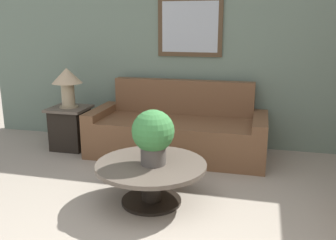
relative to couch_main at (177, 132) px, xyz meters
The scene contains 6 objects.
wall_back 1.22m from the couch_main, 50.66° to the left, with size 7.03×0.09×2.60m.
couch_main is the anchor object (origin of this frame).
coffee_table 1.42m from the couch_main, 87.45° to the right, with size 1.06×1.06×0.41m.
side_table 1.50m from the couch_main, behind, with size 0.52×0.52×0.59m.
table_lamp 1.63m from the couch_main, behind, with size 0.41×0.41×0.54m.
potted_plant_on_table 1.49m from the couch_main, 86.37° to the right, with size 0.40×0.40×0.52m.
Camera 1 is at (0.59, -1.90, 1.70)m, focal length 40.00 mm.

